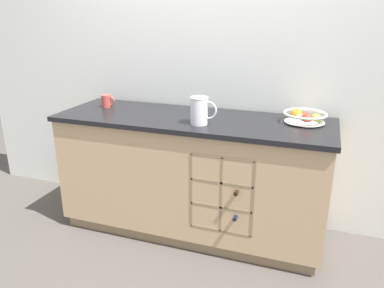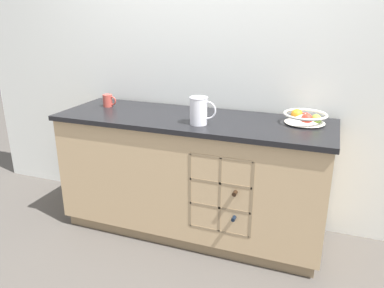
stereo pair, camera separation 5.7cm
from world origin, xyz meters
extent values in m
plane|color=#4C4742|center=(0.00, 0.00, 0.00)|extent=(14.00, 14.00, 0.00)
cube|color=silver|center=(0.00, 0.38, 1.27)|extent=(4.40, 0.06, 2.55)
cube|color=#8B7354|center=(0.00, 0.00, 0.04)|extent=(1.92, 0.57, 0.09)
cube|color=tan|center=(0.00, 0.00, 0.49)|extent=(1.98, 0.63, 0.80)
cube|color=black|center=(0.00, 0.00, 0.91)|extent=(2.02, 0.67, 0.03)
cube|color=#8B7354|center=(0.31, -0.21, 0.50)|extent=(0.42, 0.01, 0.54)
cube|color=#8B7354|center=(0.10, -0.27, 0.50)|extent=(0.02, 0.10, 0.54)
cube|color=#8B7354|center=(0.53, -0.27, 0.50)|extent=(0.02, 0.10, 0.54)
cube|color=#8B7354|center=(0.31, -0.27, 0.23)|extent=(0.42, 0.10, 0.02)
cube|color=#8B7354|center=(0.31, -0.27, 0.41)|extent=(0.42, 0.10, 0.02)
cube|color=#8B7354|center=(0.31, -0.27, 0.59)|extent=(0.42, 0.10, 0.02)
cube|color=#8B7354|center=(0.31, -0.27, 0.77)|extent=(0.42, 0.10, 0.02)
cube|color=#8B7354|center=(0.31, -0.27, 0.50)|extent=(0.02, 0.10, 0.54)
cylinder|color=black|center=(0.42, -0.16, 0.36)|extent=(0.07, 0.22, 0.07)
cylinder|color=black|center=(0.42, -0.31, 0.36)|extent=(0.03, 0.09, 0.03)
cylinder|color=black|center=(0.42, -0.18, 0.55)|extent=(0.08, 0.19, 0.08)
cylinder|color=black|center=(0.42, -0.31, 0.55)|extent=(0.03, 0.08, 0.03)
cylinder|color=silver|center=(0.78, 0.12, 0.93)|extent=(0.13, 0.13, 0.01)
cone|color=silver|center=(0.78, 0.12, 0.97)|extent=(0.27, 0.27, 0.06)
torus|color=silver|center=(0.78, 0.12, 0.99)|extent=(0.30, 0.30, 0.02)
sphere|color=red|center=(0.78, 0.13, 0.97)|extent=(0.07, 0.07, 0.07)
sphere|color=red|center=(0.79, 0.07, 0.97)|extent=(0.08, 0.08, 0.08)
sphere|color=#7FA838|center=(0.85, 0.10, 0.97)|extent=(0.07, 0.07, 0.07)
sphere|color=orange|center=(0.72, 0.16, 0.97)|extent=(0.08, 0.08, 0.08)
cylinder|color=white|center=(0.10, -0.14, 1.02)|extent=(0.12, 0.12, 0.19)
torus|color=white|center=(0.10, -0.14, 1.11)|extent=(0.12, 0.12, 0.01)
torus|color=white|center=(0.16, -0.14, 1.03)|extent=(0.12, 0.01, 0.12)
cylinder|color=#B7473D|center=(-0.76, 0.08, 0.97)|extent=(0.08, 0.08, 0.10)
torus|color=#B7473D|center=(-0.72, 0.08, 0.98)|extent=(0.07, 0.01, 0.07)
camera|label=1|loc=(0.87, -2.47, 1.64)|focal=35.00mm
camera|label=2|loc=(0.93, -2.45, 1.64)|focal=35.00mm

